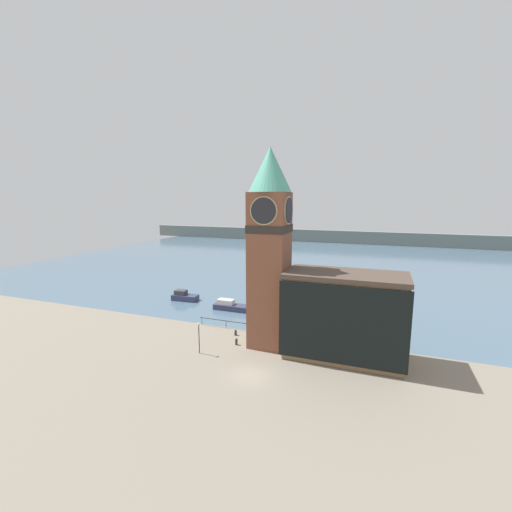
{
  "coord_description": "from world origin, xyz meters",
  "views": [
    {
      "loc": [
        11.78,
        -30.45,
        18.01
      ],
      "look_at": [
        -1.61,
        5.89,
        11.43
      ],
      "focal_mm": 24.0,
      "sensor_mm": 36.0,
      "label": 1
    }
  ],
  "objects_px": {
    "pier_building": "(344,315)",
    "mooring_bollard_far": "(236,332)",
    "boat_far": "(184,296)",
    "mooring_bollard_near": "(236,341)",
    "boat_near": "(231,306)",
    "clock_tower": "(270,244)",
    "lamp_post": "(199,332)"
  },
  "relations": [
    {
      "from": "pier_building",
      "to": "mooring_bollard_far",
      "type": "bearing_deg",
      "value": 174.44
    },
    {
      "from": "boat_far",
      "to": "mooring_bollard_near",
      "type": "xyz_separation_m",
      "value": [
        16.25,
        -14.12,
        -0.22
      ]
    },
    {
      "from": "boat_near",
      "to": "boat_far",
      "type": "distance_m",
      "value": 10.21
    },
    {
      "from": "mooring_bollard_far",
      "to": "pier_building",
      "type": "bearing_deg",
      "value": -5.56
    },
    {
      "from": "clock_tower",
      "to": "boat_far",
      "type": "distance_m",
      "value": 26.49
    },
    {
      "from": "pier_building",
      "to": "lamp_post",
      "type": "bearing_deg",
      "value": -162.54
    },
    {
      "from": "boat_far",
      "to": "mooring_bollard_near",
      "type": "height_order",
      "value": "boat_far"
    },
    {
      "from": "boat_near",
      "to": "boat_far",
      "type": "xyz_separation_m",
      "value": [
        -10.0,
        2.04,
        0.05
      ]
    },
    {
      "from": "boat_far",
      "to": "lamp_post",
      "type": "distance_m",
      "value": 22.17
    },
    {
      "from": "clock_tower",
      "to": "mooring_bollard_near",
      "type": "distance_m",
      "value": 12.83
    },
    {
      "from": "clock_tower",
      "to": "lamp_post",
      "type": "height_order",
      "value": "clock_tower"
    },
    {
      "from": "clock_tower",
      "to": "mooring_bollard_near",
      "type": "height_order",
      "value": "clock_tower"
    },
    {
      "from": "mooring_bollard_far",
      "to": "lamp_post",
      "type": "xyz_separation_m",
      "value": [
        -1.86,
        -6.36,
        2.25
      ]
    },
    {
      "from": "boat_near",
      "to": "mooring_bollard_far",
      "type": "height_order",
      "value": "boat_near"
    },
    {
      "from": "boat_near",
      "to": "mooring_bollard_near",
      "type": "height_order",
      "value": "boat_near"
    },
    {
      "from": "boat_near",
      "to": "lamp_post",
      "type": "bearing_deg",
      "value": -78.87
    },
    {
      "from": "clock_tower",
      "to": "lamp_post",
      "type": "relative_size",
      "value": 6.33
    },
    {
      "from": "pier_building",
      "to": "mooring_bollard_near",
      "type": "distance_m",
      "value": 13.56
    },
    {
      "from": "mooring_bollard_near",
      "to": "mooring_bollard_far",
      "type": "xyz_separation_m",
      "value": [
        -1.28,
        2.7,
        -0.05
      ]
    },
    {
      "from": "boat_near",
      "to": "mooring_bollard_far",
      "type": "relative_size",
      "value": 8.07
    },
    {
      "from": "clock_tower",
      "to": "boat_near",
      "type": "height_order",
      "value": "clock_tower"
    },
    {
      "from": "pier_building",
      "to": "boat_far",
      "type": "bearing_deg",
      "value": 156.21
    },
    {
      "from": "clock_tower",
      "to": "boat_near",
      "type": "relative_size",
      "value": 3.98
    },
    {
      "from": "lamp_post",
      "to": "pier_building",
      "type": "bearing_deg",
      "value": 17.46
    },
    {
      "from": "mooring_bollard_near",
      "to": "clock_tower",
      "type": "bearing_deg",
      "value": 22.32
    },
    {
      "from": "mooring_bollard_near",
      "to": "boat_near",
      "type": "bearing_deg",
      "value": 117.37
    },
    {
      "from": "clock_tower",
      "to": "lamp_post",
      "type": "bearing_deg",
      "value": -143.04
    },
    {
      "from": "lamp_post",
      "to": "boat_near",
      "type": "bearing_deg",
      "value": 101.17
    },
    {
      "from": "pier_building",
      "to": "mooring_bollard_near",
      "type": "relative_size",
      "value": 16.16
    },
    {
      "from": "mooring_bollard_far",
      "to": "lamp_post",
      "type": "height_order",
      "value": "lamp_post"
    },
    {
      "from": "mooring_bollard_near",
      "to": "mooring_bollard_far",
      "type": "bearing_deg",
      "value": 115.41
    },
    {
      "from": "mooring_bollard_near",
      "to": "mooring_bollard_far",
      "type": "height_order",
      "value": "mooring_bollard_near"
    }
  ]
}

